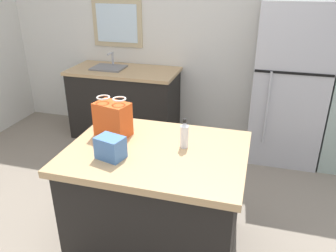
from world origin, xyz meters
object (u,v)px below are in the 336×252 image
(kitchen_island, at_px, (157,200))
(bottle, at_px, (184,135))
(refrigerator, at_px, (289,84))
(shopping_bag, at_px, (113,119))
(small_box, at_px, (110,148))

(kitchen_island, distance_m, bottle, 0.57)
(kitchen_island, bearing_deg, refrigerator, 62.34)
(shopping_bag, height_order, bottle, shopping_bag)
(kitchen_island, relative_size, small_box, 7.04)
(refrigerator, distance_m, small_box, 2.37)
(kitchen_island, relative_size, bottle, 5.79)
(kitchen_island, distance_m, small_box, 0.60)
(kitchen_island, height_order, small_box, small_box)
(small_box, bearing_deg, refrigerator, 58.98)
(kitchen_island, relative_size, shopping_bag, 4.16)
(small_box, height_order, bottle, bottle)
(shopping_bag, distance_m, bottle, 0.57)
(small_box, bearing_deg, kitchen_island, 36.89)
(bottle, bearing_deg, shopping_bag, 175.12)
(kitchen_island, height_order, refrigerator, refrigerator)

